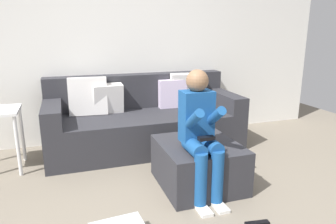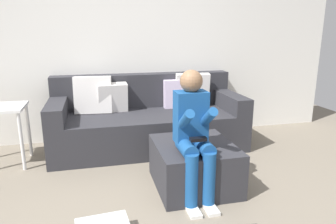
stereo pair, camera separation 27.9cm
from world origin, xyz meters
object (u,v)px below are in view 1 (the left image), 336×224
ottoman (198,164)px  remote_near_ottoman (257,223)px  couch_sectional (143,120)px  person_seated (201,131)px

ottoman → remote_near_ottoman: (0.17, -0.76, -0.20)m
couch_sectional → ottoman: bearing=-78.3°
person_seated → remote_near_ottoman: bearing=-66.2°
couch_sectional → remote_near_ottoman: (0.42, -1.96, -0.34)m
remote_near_ottoman → person_seated: bearing=121.5°
person_seated → couch_sectional: bearing=97.0°
ottoman → person_seated: person_seated is taller
ottoman → person_seated: 0.46m
couch_sectional → person_seated: 1.44m
couch_sectional → person_seated: (0.17, -1.40, 0.28)m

